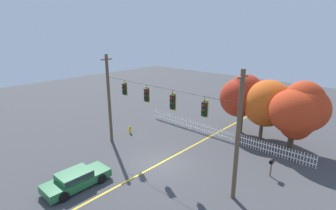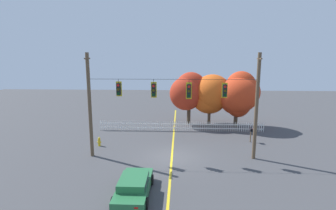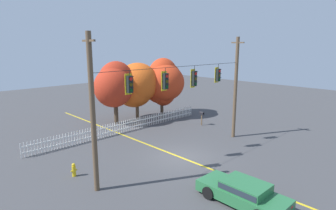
# 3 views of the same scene
# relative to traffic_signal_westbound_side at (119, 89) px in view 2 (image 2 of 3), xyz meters

# --- Properties ---
(ground) EXTENTS (80.00, 80.00, 0.00)m
(ground) POSITION_rel_traffic_signal_westbound_side_xyz_m (4.05, -0.01, -5.37)
(ground) COLOR #424244
(lane_centerline_stripe) EXTENTS (0.16, 36.00, 0.01)m
(lane_centerline_stripe) POSITION_rel_traffic_signal_westbound_side_xyz_m (4.05, -0.01, -5.37)
(lane_centerline_stripe) COLOR gold
(lane_centerline_stripe) RESTS_ON ground
(signal_support_span) EXTENTS (12.95, 1.10, 8.10)m
(signal_support_span) POSITION_rel_traffic_signal_westbound_side_xyz_m (4.05, -0.01, -1.24)
(signal_support_span) COLOR brown
(signal_support_span) RESTS_ON ground
(traffic_signal_westbound_side) EXTENTS (0.43, 0.38, 1.33)m
(traffic_signal_westbound_side) POSITION_rel_traffic_signal_westbound_side_xyz_m (0.00, 0.00, 0.00)
(traffic_signal_westbound_side) COLOR black
(traffic_signal_northbound_primary) EXTENTS (0.43, 0.38, 1.41)m
(traffic_signal_northbound_primary) POSITION_rel_traffic_signal_westbound_side_xyz_m (2.67, 0.00, -0.06)
(traffic_signal_northbound_primary) COLOR black
(traffic_signal_eastbound_side) EXTENTS (0.43, 0.38, 1.49)m
(traffic_signal_eastbound_side) POSITION_rel_traffic_signal_westbound_side_xyz_m (5.32, 0.00, -0.11)
(traffic_signal_eastbound_side) COLOR black
(traffic_signal_southbound_primary) EXTENTS (0.43, 0.38, 1.39)m
(traffic_signal_southbound_primary) POSITION_rel_traffic_signal_westbound_side_xyz_m (7.99, -0.00, -0.07)
(traffic_signal_southbound_primary) COLOR black
(white_picket_fence) EXTENTS (17.19, 0.06, 1.05)m
(white_picket_fence) POSITION_rel_traffic_signal_westbound_side_xyz_m (4.79, 7.31, -4.85)
(white_picket_fence) COLOR white
(white_picket_fence) RESTS_ON ground
(autumn_maple_near_fence) EXTENTS (4.19, 3.59, 6.01)m
(autumn_maple_near_fence) POSITION_rel_traffic_signal_westbound_side_xyz_m (5.59, 10.03, -1.54)
(autumn_maple_near_fence) COLOR #473828
(autumn_maple_near_fence) RESTS_ON ground
(autumn_maple_mid) EXTENTS (4.40, 4.16, 5.77)m
(autumn_maple_mid) POSITION_rel_traffic_signal_westbound_side_xyz_m (8.14, 10.08, -1.87)
(autumn_maple_mid) COLOR brown
(autumn_maple_mid) RESTS_ON ground
(autumn_oak_far_east) EXTENTS (4.25, 3.92, 5.66)m
(autumn_oak_far_east) POSITION_rel_traffic_signal_westbound_side_xyz_m (10.97, 8.97, -1.83)
(autumn_oak_far_east) COLOR #473828
(autumn_oak_far_east) RESTS_ON ground
(autumn_maple_far_west) EXTENTS (4.46, 3.73, 6.17)m
(autumn_maple_far_west) POSITION_rel_traffic_signal_westbound_side_xyz_m (11.14, 9.47, -1.54)
(autumn_maple_far_west) COLOR brown
(autumn_maple_far_west) RESTS_ON ground
(parked_car) EXTENTS (1.93, 4.36, 1.15)m
(parked_car) POSITION_rel_traffic_signal_westbound_side_xyz_m (2.07, -6.01, -4.77)
(parked_car) COLOR #286B3D
(parked_car) RESTS_ON ground
(fire_hydrant) EXTENTS (0.38, 0.22, 0.79)m
(fire_hydrant) POSITION_rel_traffic_signal_westbound_side_xyz_m (-2.43, 2.33, -4.98)
(fire_hydrant) COLOR gold
(fire_hydrant) RESTS_ON ground
(roadside_mailbox) EXTENTS (0.25, 0.44, 1.34)m
(roadside_mailbox) POSITION_rel_traffic_signal_westbound_side_xyz_m (11.17, 4.02, -4.29)
(roadside_mailbox) COLOR brown
(roadside_mailbox) RESTS_ON ground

